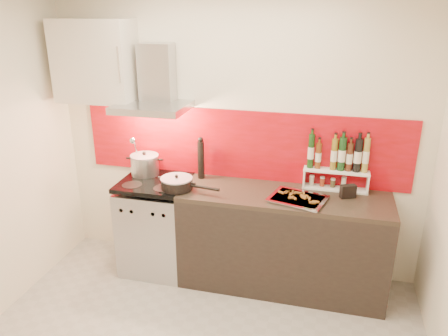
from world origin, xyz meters
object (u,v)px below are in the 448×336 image
(baking_tray, at_px, (298,198))
(pepper_mill, at_px, (201,158))
(range_stove, at_px, (157,226))
(counter, at_px, (282,240))
(saute_pan, at_px, (177,183))
(stock_pot, at_px, (145,165))

(baking_tray, bearing_deg, pepper_mill, 163.30)
(range_stove, height_order, counter, range_stove)
(saute_pan, height_order, baking_tray, saute_pan)
(pepper_mill, bearing_deg, stock_pot, -173.04)
(counter, relative_size, pepper_mill, 4.52)
(range_stove, bearing_deg, stock_pot, 137.96)
(stock_pot, height_order, pepper_mill, pepper_mill)
(saute_pan, height_order, pepper_mill, pepper_mill)
(range_stove, height_order, pepper_mill, pepper_mill)
(stock_pot, distance_m, saute_pan, 0.48)
(range_stove, distance_m, baking_tray, 1.40)
(saute_pan, bearing_deg, pepper_mill, 68.66)
(range_stove, bearing_deg, saute_pan, -23.88)
(counter, height_order, pepper_mill, pepper_mill)
(counter, distance_m, pepper_mill, 1.05)
(range_stove, bearing_deg, baking_tray, -3.77)
(stock_pot, height_order, baking_tray, stock_pot)
(pepper_mill, bearing_deg, baking_tray, -16.70)
(stock_pot, bearing_deg, baking_tray, -8.26)
(pepper_mill, bearing_deg, range_stove, -154.37)
(pepper_mill, bearing_deg, saute_pan, -111.34)
(range_stove, distance_m, saute_pan, 0.60)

